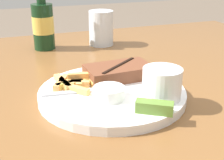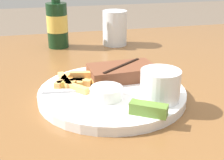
{
  "view_description": "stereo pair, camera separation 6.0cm",
  "coord_description": "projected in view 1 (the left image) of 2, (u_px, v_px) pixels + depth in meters",
  "views": [
    {
      "loc": [
        -0.19,
        -0.53,
        1.02
      ],
      "look_at": [
        0.0,
        0.0,
        0.79
      ],
      "focal_mm": 50.0,
      "sensor_mm": 36.0,
      "label": 1
    },
    {
      "loc": [
        -0.13,
        -0.54,
        1.02
      ],
      "look_at": [
        0.0,
        0.0,
        0.79
      ],
      "focal_mm": 50.0,
      "sensor_mm": 36.0,
      "label": 2
    }
  ],
  "objects": [
    {
      "name": "dining_table",
      "position": [
        112.0,
        130.0,
        0.65
      ],
      "size": [
        1.34,
        1.14,
        0.75
      ],
      "color": "brown",
      "rests_on": "ground_plane"
    },
    {
      "name": "dinner_plate",
      "position": [
        112.0,
        94.0,
        0.61
      ],
      "size": [
        0.29,
        0.29,
        0.02
      ],
      "color": "white",
      "rests_on": "dining_table"
    },
    {
      "name": "steak_portion",
      "position": [
        119.0,
        72.0,
        0.66
      ],
      "size": [
        0.14,
        0.09,
        0.03
      ],
      "color": "brown",
      "rests_on": "dinner_plate"
    },
    {
      "name": "fries_pile",
      "position": [
        77.0,
        82.0,
        0.63
      ],
      "size": [
        0.11,
        0.11,
        0.02
      ],
      "color": "#DFA056",
      "rests_on": "dinner_plate"
    },
    {
      "name": "coleslaw_cup",
      "position": [
        162.0,
        82.0,
        0.57
      ],
      "size": [
        0.07,
        0.07,
        0.06
      ],
      "color": "white",
      "rests_on": "dinner_plate"
    },
    {
      "name": "dipping_sauce_cup",
      "position": [
        109.0,
        92.0,
        0.57
      ],
      "size": [
        0.06,
        0.06,
        0.02
      ],
      "color": "silver",
      "rests_on": "dinner_plate"
    },
    {
      "name": "pickle_spear",
      "position": [
        155.0,
        107.0,
        0.52
      ],
      "size": [
        0.06,
        0.05,
        0.02
      ],
      "color": "#567A2D",
      "rests_on": "dinner_plate"
    },
    {
      "name": "fork_utensil",
      "position": [
        74.0,
        92.0,
        0.6
      ],
      "size": [
        0.13,
        0.03,
        0.0
      ],
      "rotation": [
        0.0,
        0.0,
        6.16
      ],
      "color": "#B7B7BC",
      "rests_on": "dinner_plate"
    },
    {
      "name": "beer_bottle",
      "position": [
        43.0,
        24.0,
        0.91
      ],
      "size": [
        0.06,
        0.06,
        0.21
      ],
      "color": "#143319",
      "rests_on": "dining_table"
    },
    {
      "name": "drinking_glass",
      "position": [
        101.0,
        28.0,
        0.96
      ],
      "size": [
        0.07,
        0.07,
        0.11
      ],
      "color": "silver",
      "rests_on": "dining_table"
    }
  ]
}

